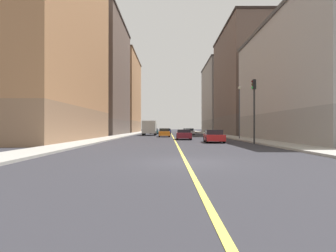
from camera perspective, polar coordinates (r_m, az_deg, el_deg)
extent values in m
plane|color=#2B2A30|center=(12.65, 3.47, -7.41)|extent=(400.00, 400.00, 0.00)
cube|color=#9E9B93|center=(62.32, 8.83, -1.63)|extent=(2.84, 168.00, 0.15)
cube|color=#9E9B93|center=(62.09, -7.82, -1.64)|extent=(2.84, 168.00, 0.15)
cube|color=#E5D14C|center=(61.55, 0.52, -1.72)|extent=(0.16, 154.00, 0.01)
cube|color=gray|center=(35.17, 26.21, -0.19)|extent=(8.86, 25.17, 3.20)
cube|color=#9E9993|center=(35.81, 26.18, 10.65)|extent=(8.86, 25.17, 10.28)
cube|color=#474442|center=(37.19, 26.17, 18.75)|extent=(9.16, 25.47, 0.40)
cube|color=brown|center=(59.16, 15.12, 0.07)|extent=(8.86, 22.50, 3.81)
cube|color=brown|center=(60.16, 15.10, 10.20)|extent=(8.86, 22.50, 17.35)
cube|color=#2B221D|center=(62.38, 15.09, 18.24)|extent=(9.16, 22.80, 0.40)
cube|color=slate|center=(83.62, 10.56, -0.07)|extent=(8.86, 22.12, 3.68)
cube|color=gray|center=(84.24, 10.55, 6.70)|extent=(8.86, 22.12, 16.18)
cube|color=#3B3937|center=(85.64, 10.55, 12.21)|extent=(9.16, 22.42, 0.40)
cube|color=#8F6B4F|center=(36.07, -23.14, 0.31)|extent=(8.86, 23.24, 3.84)
cube|color=#A8754C|center=(37.90, -23.11, 17.64)|extent=(8.86, 23.24, 18.74)
cube|color=brown|center=(61.05, -13.53, -0.28)|extent=(8.86, 22.10, 3.08)
cube|color=brown|center=(62.21, -13.52, 10.84)|extent=(8.86, 22.10, 20.91)
cube|color=#2B221D|center=(65.10, -13.51, 20.08)|extent=(9.16, 22.40, 0.40)
cube|color=#8F6B4F|center=(87.64, -9.45, -0.15)|extent=(8.86, 25.33, 3.47)
cube|color=#A8754C|center=(88.42, -9.45, 7.36)|extent=(8.86, 25.33, 19.66)
cube|color=#4B3422|center=(90.30, -9.44, 13.68)|extent=(9.16, 25.63, 0.40)
cylinder|color=#2D2D2D|center=(27.01, 16.99, 1.83)|extent=(0.16, 0.16, 5.10)
cube|color=black|center=(27.29, 16.98, 8.14)|extent=(0.28, 0.32, 0.90)
sphere|color=#320404|center=(27.28, 16.65, 8.71)|extent=(0.20, 0.20, 0.20)
sphere|color=#352204|center=(27.24, 16.66, 8.13)|extent=(0.20, 0.20, 0.20)
sphere|color=green|center=(27.20, 16.66, 7.55)|extent=(0.20, 0.20, 0.20)
cylinder|color=#4C4C51|center=(36.19, 14.17, 2.44)|extent=(0.14, 0.14, 6.24)
sphere|color=#EAEACC|center=(36.49, 14.16, 7.58)|extent=(0.36, 0.36, 0.36)
cube|color=#23389E|center=(65.96, -0.40, -1.15)|extent=(1.74, 4.17, 0.65)
cube|color=black|center=(65.95, -0.40, -0.70)|extent=(1.53, 1.87, 0.41)
cylinder|color=black|center=(67.27, -1.07, -1.33)|extent=(0.22, 0.64, 0.64)
cylinder|color=black|center=(67.26, 0.28, -1.33)|extent=(0.22, 0.64, 0.64)
cylinder|color=black|center=(64.68, -1.10, -1.37)|extent=(0.22, 0.64, 0.64)
cylinder|color=black|center=(64.68, 0.30, -1.37)|extent=(0.22, 0.64, 0.64)
cube|color=red|center=(29.05, 9.14, -2.32)|extent=(2.04, 4.18, 0.61)
cube|color=black|center=(29.08, 9.12, -1.24)|extent=(1.72, 2.14, 0.48)
cylinder|color=black|center=(30.24, 7.27, -2.63)|extent=(0.25, 0.65, 0.64)
cylinder|color=black|center=(30.43, 10.44, -2.62)|extent=(0.25, 0.65, 0.64)
cylinder|color=black|center=(27.71, 7.70, -2.85)|extent=(0.25, 0.65, 0.64)
cylinder|color=black|center=(27.91, 11.16, -2.83)|extent=(0.25, 0.65, 0.64)
cube|color=silver|center=(60.77, 4.15, -1.25)|extent=(2.01, 4.12, 0.61)
cube|color=black|center=(60.85, 4.14, -0.73)|extent=(1.70, 2.01, 0.49)
cylinder|color=black|center=(61.92, 3.24, -1.42)|extent=(0.25, 0.65, 0.64)
cylinder|color=black|center=(62.12, 4.78, -1.42)|extent=(0.25, 0.65, 0.64)
cylinder|color=black|center=(59.43, 3.48, -1.47)|extent=(0.25, 0.65, 0.64)
cylinder|color=black|center=(59.63, 5.10, -1.46)|extent=(0.25, 0.65, 0.64)
cube|color=maroon|center=(35.76, 3.02, -1.90)|extent=(2.00, 4.54, 0.67)
cube|color=black|center=(35.64, 3.03, -1.04)|extent=(1.70, 2.02, 0.41)
cylinder|color=black|center=(37.15, 1.65, -2.19)|extent=(0.24, 0.65, 0.64)
cylinder|color=black|center=(37.19, 4.28, -2.19)|extent=(0.24, 0.65, 0.64)
cylinder|color=black|center=(34.37, 1.66, -2.35)|extent=(0.24, 0.65, 0.64)
cylinder|color=black|center=(34.42, 4.50, -2.35)|extent=(0.24, 0.65, 0.64)
cube|color=gold|center=(76.20, 3.55, -1.06)|extent=(2.07, 4.57, 0.59)
cube|color=black|center=(76.36, 3.55, -0.67)|extent=(1.73, 2.14, 0.44)
cylinder|color=black|center=(77.58, 2.90, -1.19)|extent=(0.25, 0.65, 0.64)
cylinder|color=black|center=(77.61, 4.16, -1.18)|extent=(0.25, 0.65, 0.64)
cylinder|color=black|center=(74.80, 2.92, -1.22)|extent=(0.25, 0.65, 0.64)
cylinder|color=black|center=(74.83, 4.22, -1.22)|extent=(0.25, 0.65, 0.64)
cube|color=orange|center=(45.58, -1.00, -1.54)|extent=(1.89, 4.34, 0.68)
cube|color=black|center=(45.47, -1.00, -0.80)|extent=(1.62, 1.92, 0.50)
cylinder|color=black|center=(46.91, -2.01, -1.79)|extent=(0.24, 0.65, 0.64)
cylinder|color=black|center=(46.93, -0.03, -1.79)|extent=(0.24, 0.65, 0.64)
cylinder|color=black|center=(44.25, -2.03, -1.88)|extent=(0.24, 0.65, 0.64)
cylinder|color=black|center=(44.27, 0.07, -1.88)|extent=(0.24, 0.65, 0.64)
cube|color=#196670|center=(66.49, -3.06, -1.16)|extent=(1.85, 4.30, 0.63)
cube|color=black|center=(66.67, -3.05, -0.68)|extent=(1.62, 2.14, 0.47)
cylinder|color=black|center=(67.87, -3.69, -1.32)|extent=(0.22, 0.64, 0.64)
cylinder|color=black|center=(67.78, -2.29, -1.32)|extent=(0.22, 0.64, 0.64)
cylinder|color=black|center=(65.22, -3.85, -1.36)|extent=(0.22, 0.64, 0.64)
cylinder|color=black|center=(65.12, -2.39, -1.36)|extent=(0.22, 0.64, 0.64)
cube|color=beige|center=(57.08, -3.83, -0.47)|extent=(2.46, 1.97, 2.04)
cube|color=#B2B2A8|center=(53.36, -4.09, -0.21)|extent=(2.46, 4.64, 2.33)
cylinder|color=black|center=(56.82, -4.99, -1.39)|extent=(0.30, 0.90, 0.90)
cylinder|color=black|center=(56.68, -2.72, -1.40)|extent=(0.30, 0.90, 0.90)
cylinder|color=black|center=(52.48, -5.39, -1.49)|extent=(0.30, 0.90, 0.90)
cylinder|color=black|center=(52.33, -2.92, -1.49)|extent=(0.30, 0.90, 0.90)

